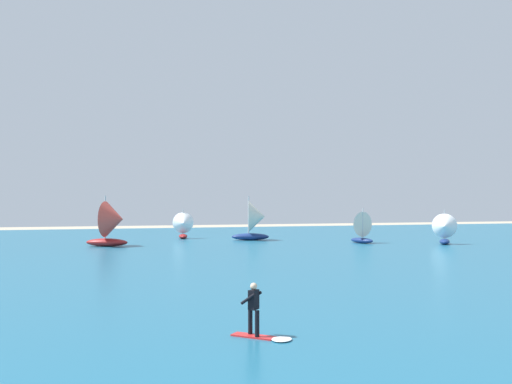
{
  "coord_description": "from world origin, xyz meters",
  "views": [
    {
      "loc": [
        -5.99,
        3.96,
        4.22
      ],
      "look_at": [
        -0.3,
        22.18,
        4.62
      ],
      "focal_mm": 38.43,
      "sensor_mm": 36.0,
      "label": 1
    }
  ],
  "objects": [
    {
      "name": "sailboat_trailing",
      "position": [
        -3.46,
        58.22,
        2.34
      ],
      "size": [
        4.35,
        3.9,
        4.89
      ],
      "color": "maroon",
      "rests_on": "ocean"
    },
    {
      "name": "sailboat_mid_left",
      "position": [
        4.97,
        67.69,
        1.68
      ],
      "size": [
        2.59,
        3.02,
        3.46
      ],
      "color": "maroon",
      "rests_on": "ocean"
    },
    {
      "name": "sailboat_far_right",
      "position": [
        12.29,
        62.67,
        2.38
      ],
      "size": [
        4.43,
        3.9,
        4.97
      ],
      "color": "navy",
      "rests_on": "ocean"
    },
    {
      "name": "sailboat_near_shore",
      "position": [
        28.62,
        50.99,
        1.69
      ],
      "size": [
        2.94,
        3.13,
        3.47
      ],
      "color": "navy",
      "rests_on": "ocean"
    },
    {
      "name": "ocean",
      "position": [
        0.0,
        51.7,
        0.05
      ],
      "size": [
        160.0,
        90.0,
        0.1
      ],
      "primitive_type": "cube",
      "color": "#1E607F",
      "rests_on": "ground"
    },
    {
      "name": "kitesurfer",
      "position": [
        -0.86,
        20.05,
        0.7
      ],
      "size": [
        1.79,
        1.77,
        1.67
      ],
      "color": "red",
      "rests_on": "ocean"
    },
    {
      "name": "sailboat_far_left",
      "position": [
        21.36,
        55.44,
        1.77
      ],
      "size": [
        2.85,
        3.25,
        3.66
      ],
      "color": "navy",
      "rests_on": "ocean"
    }
  ]
}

